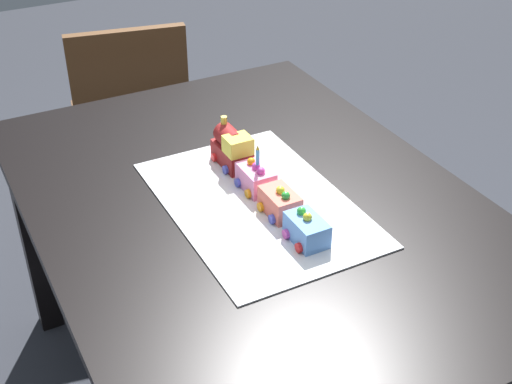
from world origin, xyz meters
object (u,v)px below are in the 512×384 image
Objects in this scene: cake_locomotive at (232,148)px; cake_car_caboose_coral at (280,203)px; cake_car_tanker_bubblegum at (256,178)px; dining_table at (253,236)px; cake_car_gondola_sky_blue at (307,229)px; chair at (131,120)px; birthday_candle at (258,155)px.

cake_car_caboose_coral is at bearing 0.00° from cake_locomotive.
cake_car_tanker_bubblegum is at bearing 0.00° from cake_locomotive.
dining_table is 0.15m from cake_car_tanker_bubblegum.
cake_car_caboose_coral is 0.12m from cake_car_gondola_sky_blue.
dining_table is at bearing -172.36° from cake_car_gondola_sky_blue.
cake_car_tanker_bubblegum is (1.00, -0.00, 0.30)m from chair.
birthday_candle reaches higher than cake_car_gondola_sky_blue.
cake_car_gondola_sky_blue is (0.20, 0.03, 0.14)m from dining_table.
birthday_candle reaches higher than dining_table.
chair is 16.42× the size of birthday_candle.
chair is 8.60× the size of cake_car_caboose_coral.
chair reaches higher than dining_table.
birthday_candle is at bearing 0.00° from cake_locomotive.
cake_locomotive is at bearing 180.00° from birthday_candle.
cake_car_tanker_bubblegum is 1.00× the size of cake_car_caboose_coral.
birthday_candle is at bearing 136.05° from dining_table.
chair is 0.92m from cake_locomotive.
cake_car_caboose_coral and cake_car_gondola_sky_blue have the same top height.
cake_car_caboose_coral is (0.12, 0.00, -0.00)m from cake_car_tanker_bubblegum.
cake_car_tanker_bubblegum is 1.00× the size of cake_car_gondola_sky_blue.
dining_table is at bearing -43.95° from birthday_candle.
cake_locomotive is 0.36m from cake_car_gondola_sky_blue.
dining_table is 0.21m from birthday_candle.
chair is at bearing 179.96° from birthday_candle.
chair is (-1.03, 0.03, -0.16)m from dining_table.
dining_table is 1.05m from chair.
cake_car_gondola_sky_blue is (0.12, 0.00, 0.00)m from cake_car_caboose_coral.
chair is at bearing 179.96° from cake_car_caboose_coral.
birthday_candle is (0.01, -0.00, 0.07)m from cake_car_tanker_bubblegum.
cake_locomotive is 1.40× the size of cake_car_gondola_sky_blue.
cake_car_tanker_bubblegum is (0.13, 0.00, -0.02)m from cake_locomotive.
cake_locomotive is 2.67× the size of birthday_candle.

